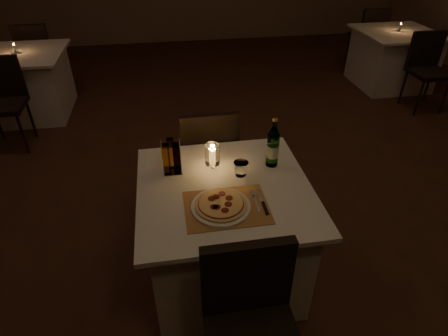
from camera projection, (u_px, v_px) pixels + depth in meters
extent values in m
cube|color=#462416|center=(240.00, 211.00, 3.11)|extent=(8.00, 10.00, 0.02)
cube|color=silver|center=(225.00, 235.00, 2.37)|extent=(0.88, 0.88, 0.71)
cube|color=silver|center=(225.00, 189.00, 2.16)|extent=(1.00, 1.00, 0.03)
cube|color=black|center=(247.00, 278.00, 1.68)|extent=(0.42, 0.05, 0.42)
cylinder|color=black|center=(276.00, 334.00, 1.96)|extent=(0.03, 0.03, 0.44)
cube|color=black|center=(208.00, 155.00, 2.96)|extent=(0.42, 0.42, 0.05)
cube|color=black|center=(210.00, 141.00, 2.68)|extent=(0.42, 0.05, 0.42)
cylinder|color=black|center=(225.00, 166.00, 3.26)|extent=(0.03, 0.03, 0.44)
cylinder|color=black|center=(186.00, 169.00, 3.22)|extent=(0.03, 0.03, 0.44)
cylinder|color=black|center=(232.00, 189.00, 2.99)|extent=(0.03, 0.03, 0.44)
cylinder|color=black|center=(190.00, 194.00, 2.94)|extent=(0.03, 0.03, 0.44)
cube|color=#AD753C|center=(226.00, 207.00, 2.01)|extent=(0.45, 0.34, 0.00)
cylinder|color=white|center=(221.00, 207.00, 2.00)|extent=(0.32, 0.32, 0.01)
cylinder|color=#D8B77F|center=(221.00, 205.00, 1.99)|extent=(0.28, 0.28, 0.01)
cylinder|color=maroon|center=(221.00, 204.00, 1.99)|extent=(0.24, 0.24, 0.00)
cylinder|color=#EACC7F|center=(221.00, 203.00, 1.98)|extent=(0.24, 0.24, 0.00)
cylinder|color=maroon|center=(229.00, 198.00, 2.01)|extent=(0.04, 0.04, 0.00)
cylinder|color=maroon|center=(222.00, 194.00, 2.04)|extent=(0.04, 0.04, 0.00)
cylinder|color=maroon|center=(216.00, 197.00, 2.02)|extent=(0.04, 0.04, 0.00)
cylinder|color=maroon|center=(212.00, 198.00, 2.01)|extent=(0.04, 0.04, 0.00)
cylinder|color=maroon|center=(214.00, 207.00, 1.95)|extent=(0.04, 0.04, 0.00)
cylinder|color=maroon|center=(217.00, 207.00, 1.95)|extent=(0.04, 0.04, 0.00)
cylinder|color=maroon|center=(225.00, 210.00, 1.93)|extent=(0.04, 0.04, 0.00)
cylinder|color=maroon|center=(228.00, 204.00, 1.97)|extent=(0.04, 0.04, 0.00)
cube|color=silver|center=(256.00, 203.00, 2.03)|extent=(0.01, 0.14, 0.00)
cube|color=silver|center=(253.00, 194.00, 2.10)|extent=(0.02, 0.05, 0.00)
cube|color=black|center=(265.00, 208.00, 1.99)|extent=(0.02, 0.10, 0.01)
cube|color=silver|center=(260.00, 196.00, 2.08)|extent=(0.01, 0.12, 0.00)
cylinder|color=#5C9B53|center=(273.00, 150.00, 2.29)|extent=(0.07, 0.07, 0.21)
cylinder|color=#5C9B53|center=(275.00, 124.00, 2.19)|extent=(0.03, 0.03, 0.04)
cylinder|color=gold|center=(275.00, 120.00, 2.17)|extent=(0.03, 0.03, 0.01)
cylinder|color=silver|center=(273.00, 151.00, 2.29)|extent=(0.08, 0.08, 0.08)
cylinder|color=white|center=(213.00, 168.00, 2.30)|extent=(0.09, 0.09, 0.01)
cylinder|color=white|center=(213.00, 166.00, 2.29)|extent=(0.02, 0.02, 0.03)
cylinder|color=white|center=(212.00, 154.00, 2.25)|extent=(0.09, 0.09, 0.13)
cylinder|color=white|center=(212.00, 156.00, 2.25)|extent=(0.02, 0.02, 0.09)
ellipsoid|color=orange|center=(212.00, 148.00, 2.22)|extent=(0.02, 0.02, 0.02)
cube|color=white|center=(173.00, 170.00, 2.29)|extent=(0.12, 0.12, 0.01)
cylinder|color=white|center=(162.00, 163.00, 2.19)|extent=(0.01, 0.01, 0.18)
cylinder|color=white|center=(181.00, 162.00, 2.20)|extent=(0.01, 0.01, 0.18)
cylinder|color=white|center=(162.00, 153.00, 2.28)|extent=(0.01, 0.01, 0.18)
cylinder|color=white|center=(180.00, 152.00, 2.29)|extent=(0.01, 0.01, 0.18)
cube|color=#BF8C33|center=(166.00, 159.00, 2.20)|extent=(0.04, 0.04, 0.20)
cube|color=#3F1E14|center=(177.00, 158.00, 2.21)|extent=(0.04, 0.04, 0.20)
cube|color=#BF8C33|center=(171.00, 153.00, 2.26)|extent=(0.04, 0.04, 0.20)
cube|color=silver|center=(26.00, 85.00, 4.41)|extent=(0.88, 0.88, 0.71)
cube|color=silver|center=(17.00, 54.00, 4.20)|extent=(1.00, 1.00, 0.03)
cube|color=black|center=(2.00, 106.00, 3.70)|extent=(0.42, 0.42, 0.05)
cube|color=black|center=(0.00, 77.00, 3.72)|extent=(0.42, 0.05, 0.42)
cylinder|color=black|center=(23.00, 134.00, 3.72)|extent=(0.03, 0.03, 0.44)
cylinder|color=black|center=(31.00, 119.00, 4.00)|extent=(0.03, 0.03, 0.44)
cube|color=black|center=(40.00, 55.00, 5.00)|extent=(0.42, 0.42, 0.05)
cube|color=black|center=(31.00, 42.00, 4.72)|extent=(0.42, 0.05, 0.42)
cylinder|color=black|center=(60.00, 68.00, 5.30)|extent=(0.03, 0.03, 0.44)
cylinder|color=black|center=(35.00, 69.00, 5.25)|extent=(0.03, 0.03, 0.44)
cylinder|color=black|center=(55.00, 76.00, 5.02)|extent=(0.03, 0.03, 0.44)
cylinder|color=black|center=(29.00, 78.00, 4.98)|extent=(0.03, 0.03, 0.44)
cylinder|color=white|center=(15.00, 49.00, 4.17)|extent=(0.03, 0.03, 0.09)
ellipsoid|color=orange|center=(13.00, 44.00, 4.14)|extent=(0.01, 0.01, 0.02)
cube|color=silver|center=(392.00, 60.00, 5.17)|extent=(0.88, 0.88, 0.71)
cube|color=silver|center=(399.00, 32.00, 4.96)|extent=(1.00, 1.00, 0.03)
cube|color=black|center=(429.00, 73.00, 4.46)|extent=(0.42, 0.42, 0.05)
cube|color=black|center=(426.00, 49.00, 4.48)|extent=(0.42, 0.05, 0.42)
cylinder|color=black|center=(419.00, 98.00, 4.43)|extent=(0.03, 0.03, 0.44)
cylinder|color=black|center=(445.00, 97.00, 4.48)|extent=(0.03, 0.03, 0.44)
cylinder|color=black|center=(403.00, 87.00, 4.71)|extent=(0.03, 0.03, 0.44)
cylinder|color=black|center=(427.00, 86.00, 4.75)|extent=(0.03, 0.03, 0.44)
cube|color=black|center=(366.00, 36.00, 5.76)|extent=(0.42, 0.42, 0.05)
cube|color=black|center=(375.00, 24.00, 5.48)|extent=(0.42, 0.05, 0.42)
cylinder|color=black|center=(367.00, 48.00, 6.05)|extent=(0.03, 0.03, 0.44)
cylinder|color=black|center=(348.00, 49.00, 6.01)|extent=(0.03, 0.03, 0.44)
cylinder|color=black|center=(378.00, 55.00, 5.78)|extent=(0.03, 0.03, 0.44)
cylinder|color=black|center=(357.00, 56.00, 5.73)|extent=(0.03, 0.03, 0.44)
cylinder|color=white|center=(400.00, 28.00, 4.92)|extent=(0.03, 0.03, 0.09)
ellipsoid|color=orange|center=(401.00, 24.00, 4.89)|extent=(0.01, 0.01, 0.02)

